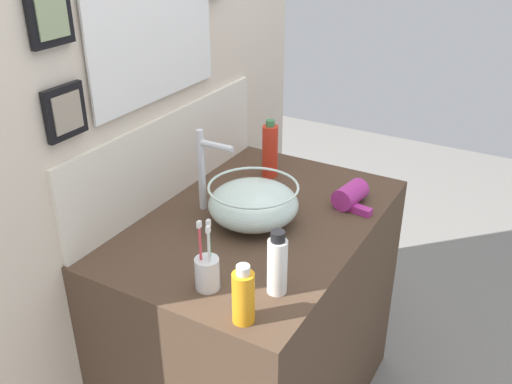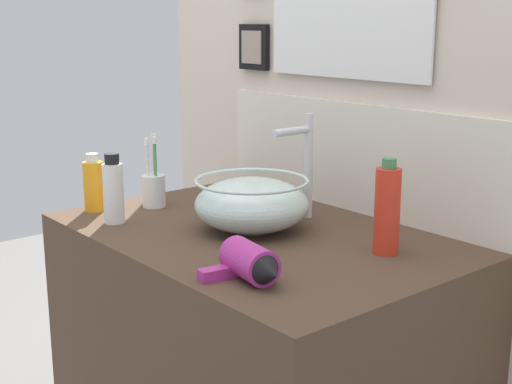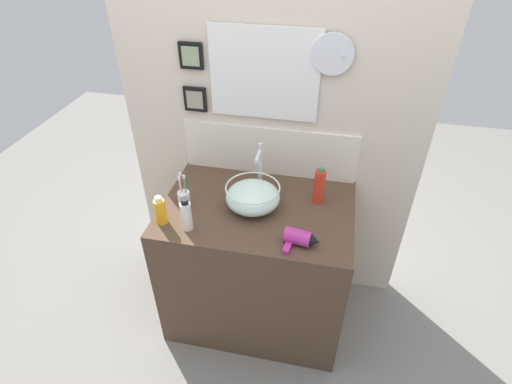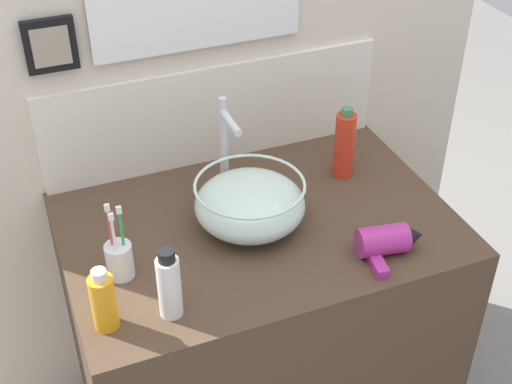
{
  "view_description": "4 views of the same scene",
  "coord_description": "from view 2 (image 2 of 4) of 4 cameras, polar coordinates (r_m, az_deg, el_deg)",
  "views": [
    {
      "loc": [
        -1.36,
        -0.77,
        1.75
      ],
      "look_at": [
        -0.01,
        0.0,
        0.94
      ],
      "focal_mm": 40.0,
      "sensor_mm": 36.0,
      "label": 1
    },
    {
      "loc": [
        1.28,
        -1.07,
        1.35
      ],
      "look_at": [
        -0.01,
        0.0,
        0.94
      ],
      "focal_mm": 50.0,
      "sensor_mm": 36.0,
      "label": 2
    },
    {
      "loc": [
        0.33,
        -1.59,
        2.15
      ],
      "look_at": [
        -0.01,
        0.0,
        0.94
      ],
      "focal_mm": 28.0,
      "sensor_mm": 36.0,
      "label": 3
    },
    {
      "loc": [
        -0.54,
        -1.34,
        1.98
      ],
      "look_at": [
        -0.01,
        0.0,
        0.94
      ],
      "focal_mm": 50.0,
      "sensor_mm": 36.0,
      "label": 4
    }
  ],
  "objects": [
    {
      "name": "soap_dispenser",
      "position": [
        1.59,
        10.45,
        -1.39
      ],
      "size": [
        0.06,
        0.06,
        0.21
      ],
      "color": "red",
      "rests_on": "vanity_counter"
    },
    {
      "name": "hair_drier",
      "position": [
        1.42,
        -0.38,
        -5.79
      ],
      "size": [
        0.17,
        0.14,
        0.07
      ],
      "color": "#B22D8C",
      "rests_on": "vanity_counter"
    },
    {
      "name": "glass_bowl_sink",
      "position": [
        1.75,
        -0.27,
        -0.91
      ],
      "size": [
        0.28,
        0.28,
        0.13
      ],
      "color": "silver",
      "rests_on": "vanity_counter"
    },
    {
      "name": "toothbrush_cup",
      "position": [
        1.99,
        -8.19,
        0.23
      ],
      "size": [
        0.06,
        0.06,
        0.2
      ],
      "color": "silver",
      "rests_on": "vanity_counter"
    },
    {
      "name": "spray_bottle",
      "position": [
        1.84,
        -11.34,
        0.1
      ],
      "size": [
        0.05,
        0.05,
        0.18
      ],
      "color": "white",
      "rests_on": "vanity_counter"
    },
    {
      "name": "faucet",
      "position": [
        1.84,
        3.89,
        2.68
      ],
      "size": [
        0.02,
        0.13,
        0.27
      ],
      "color": "silver",
      "rests_on": "vanity_counter"
    },
    {
      "name": "back_panel",
      "position": [
        1.93,
        8.63,
        9.22
      ],
      "size": [
        1.67,
        0.1,
        2.41
      ],
      "color": "beige",
      "rests_on": "ground"
    },
    {
      "name": "shampoo_bottle",
      "position": [
        1.97,
        -12.86,
        0.57
      ],
      "size": [
        0.05,
        0.05,
        0.16
      ],
      "color": "orange",
      "rests_on": "vanity_counter"
    }
  ]
}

